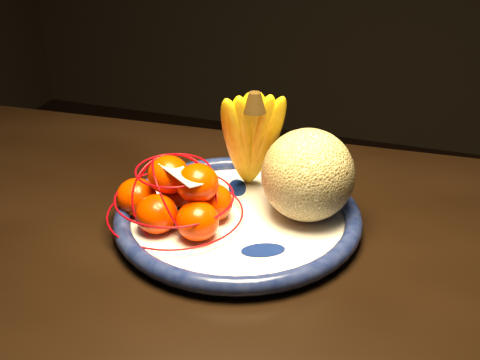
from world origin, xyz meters
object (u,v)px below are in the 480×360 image
(dining_table, at_px, (166,329))
(cantaloupe, at_px, (308,175))
(banana_bunch, at_px, (251,136))
(fruit_bowl, at_px, (238,217))
(mandarin_bag, at_px, (177,198))

(dining_table, relative_size, cantaloupe, 12.45)
(banana_bunch, bearing_deg, fruit_bowl, -111.04)
(dining_table, xyz_separation_m, fruit_bowl, (0.05, 0.15, 0.10))
(dining_table, distance_m, mandarin_bag, 0.18)
(dining_table, xyz_separation_m, banana_bunch, (0.05, 0.23, 0.19))
(dining_table, xyz_separation_m, cantaloupe, (0.14, 0.19, 0.16))
(banana_bunch, bearing_deg, dining_table, -126.23)
(fruit_bowl, height_order, cantaloupe, cantaloupe)
(mandarin_bag, bearing_deg, dining_table, -76.58)
(fruit_bowl, relative_size, cantaloupe, 2.70)
(cantaloupe, bearing_deg, dining_table, -127.17)
(fruit_bowl, relative_size, banana_bunch, 1.87)
(banana_bunch, distance_m, mandarin_bag, 0.15)
(fruit_bowl, distance_m, cantaloupe, 0.12)
(fruit_bowl, bearing_deg, cantaloupe, 22.33)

